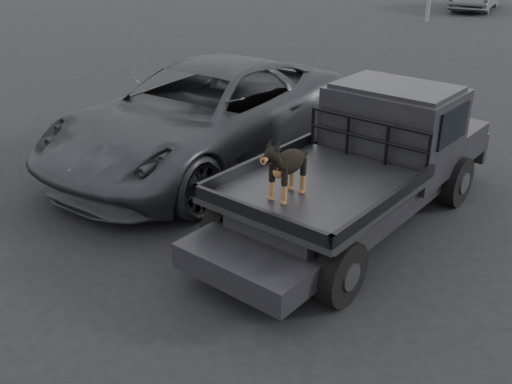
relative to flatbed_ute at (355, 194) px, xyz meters
The scene contains 6 objects.
ground 1.57m from the flatbed_ute, 84.02° to the right, with size 120.00×120.00×0.00m, color black.
flatbed_ute is the anchor object (origin of this frame).
ute_cab 1.31m from the flatbed_ute, 90.00° to the left, with size 1.72×1.30×0.88m, color black, non-canonical shape.
headache_rack 0.76m from the flatbed_ute, 90.00° to the left, with size 1.80×0.08×0.55m, color black, non-canonical shape.
dog 1.66m from the flatbed_ute, 94.74° to the right, with size 0.32×0.60×0.74m, color black, non-canonical shape.
parked_suv 3.28m from the flatbed_ute, behind, with size 2.85×6.18×1.72m, color #2F3035.
Camera 1 is at (3.31, -4.85, 3.82)m, focal length 40.00 mm.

